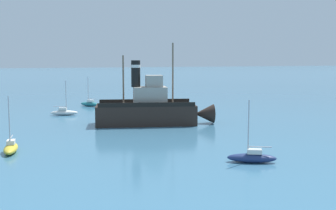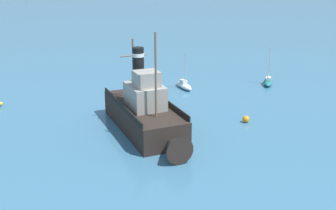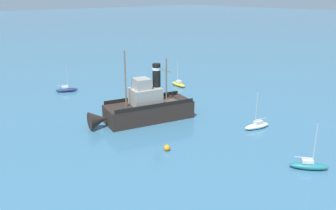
{
  "view_description": "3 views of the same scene",
  "coord_description": "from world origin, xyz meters",
  "px_view_note": "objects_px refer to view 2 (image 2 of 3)",
  "views": [
    {
      "loc": [
        49.93,
        -12.31,
        8.11
      ],
      "look_at": [
        -0.24,
        6.07,
        2.1
      ],
      "focal_mm": 45.0,
      "sensor_mm": 36.0,
      "label": 1
    },
    {
      "loc": [
        22.23,
        34.46,
        15.39
      ],
      "look_at": [
        -0.25,
        4.57,
        2.67
      ],
      "focal_mm": 45.0,
      "sensor_mm": 36.0,
      "label": 2
    },
    {
      "loc": [
        -35.45,
        31.28,
        17.14
      ],
      "look_at": [
        -0.74,
        0.9,
        2.25
      ],
      "focal_mm": 38.0,
      "sensor_mm": 36.0,
      "label": 3
    }
  ],
  "objects_px": {
    "old_tugboat": "(146,113)",
    "mooring_buoy": "(246,119)",
    "sailboat_white": "(184,85)",
    "sailboat_teal": "(268,81)"
  },
  "relations": [
    {
      "from": "old_tugboat",
      "to": "mooring_buoy",
      "type": "xyz_separation_m",
      "value": [
        -9.39,
        4.16,
        -1.48
      ]
    },
    {
      "from": "sailboat_white",
      "to": "mooring_buoy",
      "type": "relative_size",
      "value": 6.95
    },
    {
      "from": "mooring_buoy",
      "to": "sailboat_white",
      "type": "bearing_deg",
      "value": -101.35
    },
    {
      "from": "old_tugboat",
      "to": "mooring_buoy",
      "type": "relative_size",
      "value": 20.98
    },
    {
      "from": "sailboat_teal",
      "to": "sailboat_white",
      "type": "height_order",
      "value": "same"
    },
    {
      "from": "sailboat_white",
      "to": "sailboat_teal",
      "type": "bearing_deg",
      "value": 151.97
    },
    {
      "from": "sailboat_white",
      "to": "old_tugboat",
      "type": "bearing_deg",
      "value": 36.97
    },
    {
      "from": "sailboat_teal",
      "to": "mooring_buoy",
      "type": "distance_m",
      "value": 14.92
    },
    {
      "from": "old_tugboat",
      "to": "sailboat_teal",
      "type": "xyz_separation_m",
      "value": [
        -22.04,
        -3.74,
        -1.4
      ]
    },
    {
      "from": "sailboat_teal",
      "to": "sailboat_white",
      "type": "bearing_deg",
      "value": -28.03
    }
  ]
}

